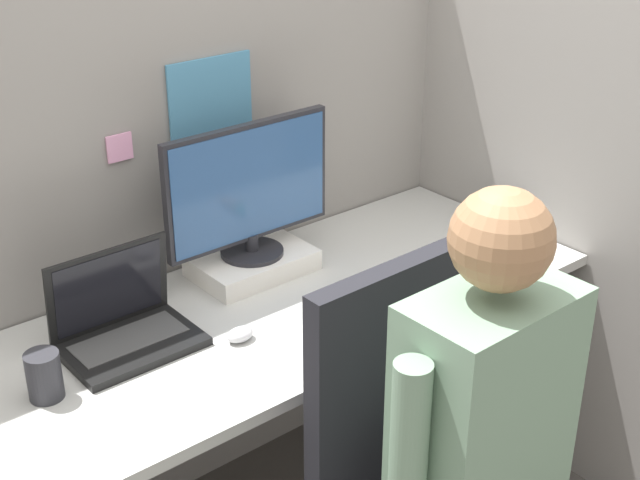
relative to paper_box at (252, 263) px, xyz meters
The scene contains 11 objects.
cubicle_panel_back 0.18m from the paper_box, 101.34° to the left, with size 2.16×0.05×1.64m.
cubicle_panel_right 0.86m from the paper_box, 17.49° to the right, with size 0.04×1.31×1.64m.
desk 0.28m from the paper_box, 100.07° to the right, with size 1.66×0.67×0.75m.
paper_box is the anchor object (origin of this frame).
monitor 0.22m from the paper_box, 90.00° to the left, with size 0.50×0.17×0.37m.
laptop 0.46m from the paper_box, 166.67° to the right, with size 0.31×0.21×0.23m.
mouse 0.35m from the paper_box, 130.61° to the right, with size 0.07×0.05×0.03m.
stapler 0.76m from the paper_box, 18.17° to the right, with size 0.04×0.16×0.06m.
carrot_toy 0.46m from the paper_box, 65.84° to the right, with size 0.05×0.16×0.05m.
person 0.99m from the paper_box, 96.66° to the right, with size 0.48×0.46×1.32m.
pen_cup 0.71m from the paper_box, 164.71° to the right, with size 0.08×0.08×0.11m.
Camera 1 is at (-1.20, -1.26, 1.90)m, focal length 50.00 mm.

